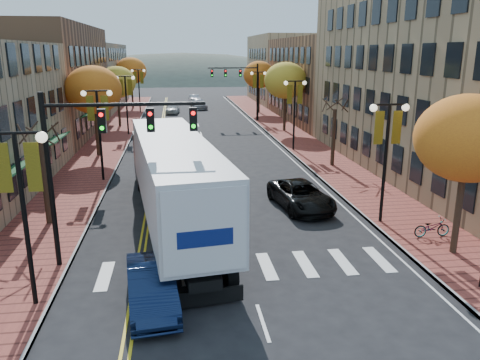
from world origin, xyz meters
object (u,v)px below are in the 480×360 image
object	(u,v)px
navy_sedan	(152,286)
black_suv	(301,195)
bicycle	(432,227)
semi_truck	(171,173)

from	to	relation	value
navy_sedan	black_suv	size ratio (longest dim) A/B	0.84
black_suv	bicycle	bearing A→B (deg)	-55.20
navy_sedan	bicycle	distance (m)	13.20
bicycle	black_suv	bearing A→B (deg)	41.91
semi_truck	bicycle	xyz separation A→B (m)	(11.85, -3.82, -2.05)
navy_sedan	black_suv	xyz separation A→B (m)	(7.71, 9.41, -0.00)
black_suv	bicycle	distance (m)	7.11
navy_sedan	black_suv	distance (m)	12.16
black_suv	bicycle	world-z (taller)	black_suv
semi_truck	black_suv	bearing A→B (deg)	4.00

